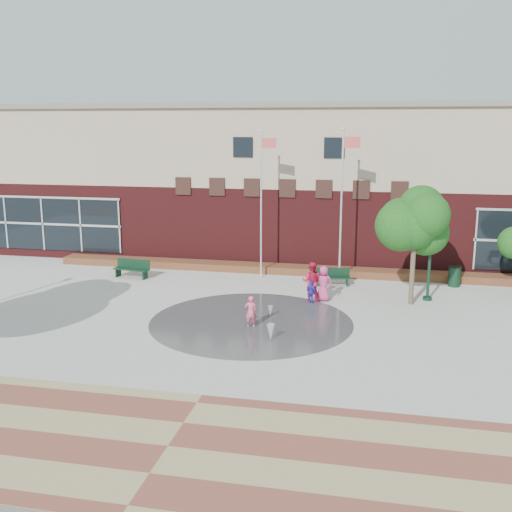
% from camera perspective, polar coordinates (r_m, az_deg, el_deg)
% --- Properties ---
extents(ground, '(120.00, 120.00, 0.00)m').
position_cam_1_polar(ground, '(22.17, -2.14, -8.77)').
color(ground, '#666056').
rests_on(ground, ground).
extents(plaza_concrete, '(46.00, 18.00, 0.01)m').
position_cam_1_polar(plaza_concrete, '(25.84, 0.00, -5.63)').
color(plaza_concrete, '#A8A8A0').
rests_on(plaza_concrete, ground).
extents(paver_band, '(46.00, 6.00, 0.01)m').
position_cam_1_polar(paver_band, '(16.11, -8.40, -17.51)').
color(paver_band, brown).
rests_on(paver_band, ground).
extents(splash_pad, '(8.40, 8.40, 0.01)m').
position_cam_1_polar(splash_pad, '(24.91, -0.47, -6.33)').
color(splash_pad, '#383A3D').
rests_on(splash_pad, ground).
extents(library_building, '(44.40, 10.40, 9.20)m').
position_cam_1_polar(library_building, '(38.02, 4.18, 7.30)').
color(library_building, '#4E1517').
rests_on(library_building, ground).
extents(flower_bed, '(26.00, 1.20, 0.40)m').
position_cam_1_polar(flower_bed, '(33.03, 2.69, -1.63)').
color(flower_bed, maroon).
rests_on(flower_bed, ground).
extents(flagpole_left, '(0.89, 0.30, 7.77)m').
position_cam_1_polar(flagpole_left, '(31.26, 0.56, 5.65)').
color(flagpole_left, white).
rests_on(flagpole_left, ground).
extents(flagpole_right, '(0.92, 0.41, 7.89)m').
position_cam_1_polar(flagpole_right, '(30.28, 8.23, 5.45)').
color(flagpole_right, white).
rests_on(flagpole_right, ground).
extents(lamp_right, '(0.45, 0.45, 4.27)m').
position_cam_1_polar(lamp_right, '(28.43, 16.30, 1.05)').
color(lamp_right, '#12311F').
rests_on(lamp_right, ground).
extents(bench_left, '(2.02, 0.81, 0.99)m').
position_cam_1_polar(bench_left, '(32.55, -11.75, -1.52)').
color(bench_left, '#12311F').
rests_on(bench_left, ground).
extents(bench_mid, '(1.83, 0.83, 0.89)m').
position_cam_1_polar(bench_mid, '(30.58, 7.29, -2.32)').
color(bench_mid, '#12311F').
rests_on(bench_mid, ground).
extents(trash_can, '(0.64, 0.64, 1.05)m').
position_cam_1_polar(trash_can, '(31.76, 18.38, -1.85)').
color(trash_can, '#12311F').
rests_on(trash_can, ground).
extents(tree_mid, '(3.11, 3.11, 5.25)m').
position_cam_1_polar(tree_mid, '(27.35, 14.93, 3.19)').
color(tree_mid, '#473B2B').
rests_on(tree_mid, ground).
extents(water_jet_a, '(0.32, 0.32, 0.62)m').
position_cam_1_polar(water_jet_a, '(22.86, 1.40, -8.09)').
color(water_jet_a, white).
rests_on(water_jet_a, ground).
extents(water_jet_b, '(0.22, 0.22, 0.48)m').
position_cam_1_polar(water_jet_b, '(25.51, 1.37, -5.88)').
color(water_jet_b, white).
rests_on(water_jet_b, ground).
extents(child_splash, '(0.56, 0.44, 1.33)m').
position_cam_1_polar(child_splash, '(24.09, -0.49, -5.33)').
color(child_splash, '#E4516E').
rests_on(child_splash, ground).
extents(adult_red, '(0.96, 0.77, 1.87)m').
position_cam_1_polar(adult_red, '(27.69, 5.32, -2.45)').
color(adult_red, red).
rests_on(adult_red, ground).
extents(adult_pink, '(0.90, 0.66, 1.67)m').
position_cam_1_polar(adult_pink, '(27.79, 6.45, -2.63)').
color(adult_pink, '#C03974').
rests_on(adult_pink, ground).
extents(child_blue, '(0.64, 0.63, 1.08)m').
position_cam_1_polar(child_blue, '(27.41, 5.29, -3.45)').
color(child_blue, '#3128C1').
rests_on(child_blue, ground).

